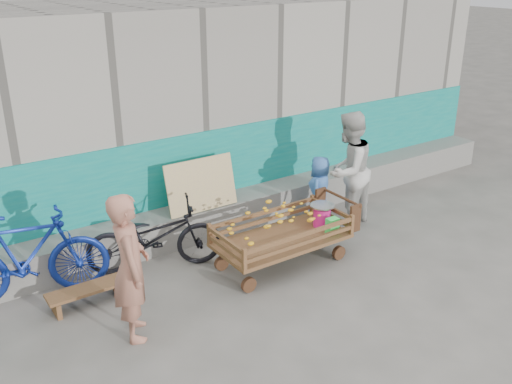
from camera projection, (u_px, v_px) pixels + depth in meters
ground at (282, 325)px, 5.99m from camera, size 80.00×80.00×0.00m
building_wall at (122, 111)px, 8.54m from camera, size 12.00×3.50×3.00m
banana_cart at (280, 228)px, 6.98m from camera, size 1.81×0.83×0.77m
bench at (88, 292)px, 6.29m from camera, size 0.88×0.27×0.22m
vendor_man at (130, 267)px, 5.57m from camera, size 0.52×0.65×1.55m
woman at (348, 170)px, 7.96m from camera, size 0.97×0.85×1.67m
child at (319, 191)px, 8.14m from camera, size 0.59×0.55×1.02m
bicycle_dark at (154, 237)px, 6.95m from camera, size 1.75×1.10×0.87m
bicycle_blue at (27, 256)px, 6.29m from camera, size 1.83×0.91×1.06m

